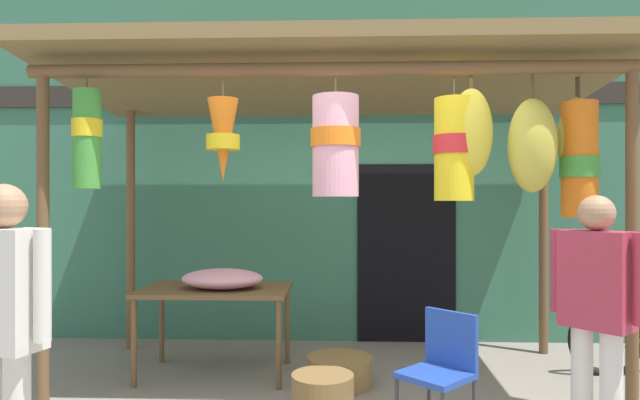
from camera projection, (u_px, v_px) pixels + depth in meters
name	position (u px, v px, depth m)	size (l,w,h in m)	color
shop_facade	(341.00, 144.00, 6.32)	(11.29, 0.29, 4.49)	#387056
market_stall_canopy	(353.00, 100.00, 4.70)	(4.86, 2.23, 2.85)	brown
display_table	(216.00, 296.00, 5.00)	(1.34, 0.83, 0.80)	brown
flower_heap_on_table	(224.00, 279.00, 4.93)	(0.73, 0.51, 0.18)	pink
folding_chair	(442.00, 363.00, 3.67)	(0.57, 0.57, 0.84)	#2347A8
wicker_basket_by_table	(323.00, 394.00, 4.07)	(0.47, 0.47, 0.30)	brown
wicker_basket_spare	(340.00, 371.00, 4.70)	(0.56, 0.56, 0.25)	olive
vendor_in_orange	(596.00, 303.00, 3.40)	(0.43, 0.47, 1.63)	silver
customer_foreground	(4.00, 318.00, 2.81)	(0.57, 0.33, 1.68)	silver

